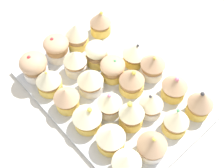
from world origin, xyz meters
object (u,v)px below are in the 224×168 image
at_px(baking_tray, 112,92).
at_px(cupcake_13, 110,103).
at_px(cupcake_1, 175,86).
at_px(cupcake_12, 132,114).
at_px(cupcake_9, 97,53).
at_px(cupcake_3, 135,53).
at_px(cupcake_5, 176,121).
at_px(cupcake_18, 111,137).
at_px(cupcake_0, 201,103).
at_px(cupcake_15, 75,61).
at_px(cupcake_22, 34,66).
at_px(cupcake_2, 153,65).
at_px(cupcake_10, 77,35).
at_px(cupcake_20, 67,98).
at_px(cupcake_17, 127,163).
at_px(cupcake_4, 100,22).
at_px(cupcake_8, 113,69).
at_px(cupcake_16, 57,48).
at_px(cupcake_6, 151,104).
at_px(cupcake_19, 87,117).
at_px(cupcake_11, 152,144).
at_px(cupcake_21, 48,80).
at_px(cupcake_14, 90,80).
at_px(cupcake_7, 132,81).

xyz_separation_m(baking_tray, cupcake_13, (-0.04, 0.04, 0.04)).
height_order(cupcake_1, cupcake_12, cupcake_12).
bearing_deg(cupcake_13, cupcake_9, -29.04).
xyz_separation_m(cupcake_3, cupcake_5, (-0.20, 0.07, 0.00)).
height_order(cupcake_12, cupcake_18, cupcake_12).
height_order(cupcake_0, cupcake_15, cupcake_0).
distance_m(cupcake_18, cupcake_22, 0.27).
bearing_deg(cupcake_2, cupcake_10, 20.97).
distance_m(cupcake_1, cupcake_3, 0.14).
distance_m(cupcake_3, cupcake_22, 0.25).
xyz_separation_m(cupcake_5, cupcake_20, (0.20, 0.14, 0.00)).
bearing_deg(cupcake_17, baking_tray, -33.18).
distance_m(baking_tray, cupcake_17, 0.20).
bearing_deg(cupcake_4, cupcake_12, 152.86).
bearing_deg(cupcake_8, cupcake_12, 155.59).
bearing_deg(cupcake_0, cupcake_17, 87.09).
xyz_separation_m(cupcake_4, cupcake_16, (0.01, 0.14, -0.00)).
bearing_deg(cupcake_18, cupcake_3, -56.19).
bearing_deg(cupcake_10, cupcake_8, -179.93).
distance_m(cupcake_12, cupcake_22, 0.27).
bearing_deg(cupcake_13, cupcake_17, 152.37).
relative_size(cupcake_6, cupcake_16, 0.99).
relative_size(cupcake_1, cupcake_20, 1.05).
height_order(cupcake_18, cupcake_20, cupcake_18).
height_order(baking_tray, cupcake_2, cupcake_2).
height_order(cupcake_0, cupcake_8, cupcake_0).
xyz_separation_m(cupcake_9, cupcake_16, (0.08, 0.06, 0.00)).
relative_size(cupcake_6, cupcake_17, 1.02).
distance_m(cupcake_3, cupcake_6, 0.15).
bearing_deg(cupcake_15, cupcake_6, -165.50).
bearing_deg(cupcake_19, cupcake_11, -156.72).
height_order(cupcake_1, cupcake_3, cupcake_1).
relative_size(cupcake_12, cupcake_22, 1.11).
distance_m(baking_tray, cupcake_9, 0.11).
height_order(cupcake_12, cupcake_21, cupcake_12).
xyz_separation_m(baking_tray, cupcake_14, (0.04, 0.03, 0.04)).
bearing_deg(baking_tray, cupcake_0, -148.54).
distance_m(cupcake_9, cupcake_20, 0.15).
relative_size(cupcake_17, cupcake_20, 0.98).
height_order(cupcake_11, cupcake_15, cupcake_11).
height_order(cupcake_0, cupcake_16, cupcake_0).
height_order(cupcake_1, cupcake_22, cupcake_22).
bearing_deg(cupcake_4, baking_tray, 147.34).
bearing_deg(cupcake_6, cupcake_16, 12.31).
distance_m(cupcake_5, cupcake_14, 0.22).
distance_m(cupcake_15, cupcake_16, 0.07).
bearing_deg(cupcake_1, cupcake_17, 105.86).
height_order(cupcake_14, cupcake_21, cupcake_21).
relative_size(baking_tray, cupcake_21, 5.92).
xyz_separation_m(cupcake_7, cupcake_18, (-0.08, 0.13, 0.00)).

